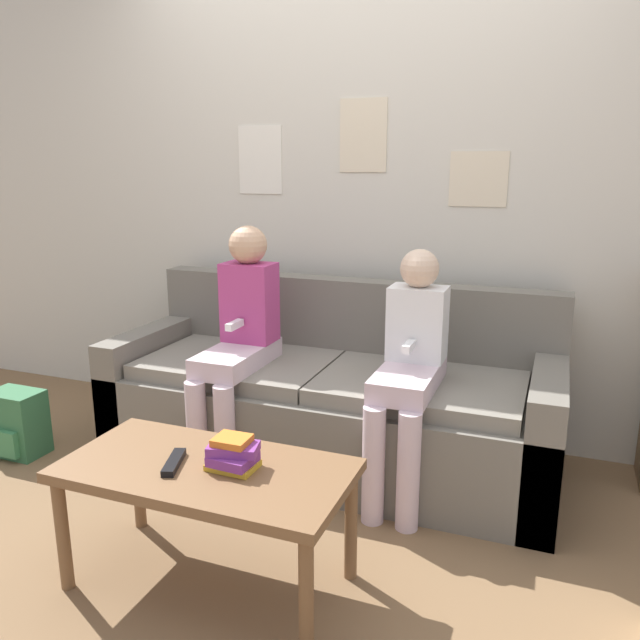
# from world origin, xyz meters

# --- Properties ---
(ground_plane) EXTENTS (10.00, 10.00, 0.00)m
(ground_plane) POSITION_xyz_m (0.00, 0.00, 0.00)
(ground_plane) COLOR brown
(wall_back) EXTENTS (8.00, 0.06, 2.60)m
(wall_back) POSITION_xyz_m (-0.00, 1.00, 1.30)
(wall_back) COLOR beige
(wall_back) RESTS_ON ground_plane
(couch) EXTENTS (2.07, 0.79, 0.84)m
(couch) POSITION_xyz_m (0.00, 0.51, 0.29)
(couch) COLOR #6B665B
(couch) RESTS_ON ground_plane
(coffee_table) EXTENTS (0.95, 0.48, 0.44)m
(coffee_table) POSITION_xyz_m (-0.06, -0.51, 0.38)
(coffee_table) COLOR brown
(coffee_table) RESTS_ON ground_plane
(person_left) EXTENTS (0.24, 0.55, 1.12)m
(person_left) POSITION_xyz_m (-0.38, 0.33, 0.63)
(person_left) COLOR silver
(person_left) RESTS_ON ground_plane
(person_right) EXTENTS (0.24, 0.55, 1.05)m
(person_right) POSITION_xyz_m (0.42, 0.31, 0.59)
(person_right) COLOR silver
(person_right) RESTS_ON ground_plane
(tv_remote) EXTENTS (0.09, 0.17, 0.02)m
(tv_remote) POSITION_xyz_m (-0.15, -0.55, 0.45)
(tv_remote) COLOR black
(tv_remote) RESTS_ON coffee_table
(book_stack) EXTENTS (0.18, 0.13, 0.11)m
(book_stack) POSITION_xyz_m (0.04, -0.49, 0.48)
(book_stack) COLOR gold
(book_stack) RESTS_ON coffee_table
(backpack) EXTENTS (0.26, 0.20, 0.32)m
(backpack) POSITION_xyz_m (-1.45, 0.00, 0.16)
(backpack) COLOR #336B42
(backpack) RESTS_ON ground_plane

